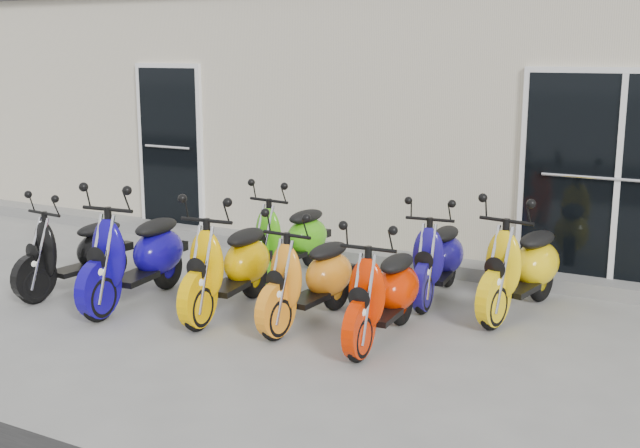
# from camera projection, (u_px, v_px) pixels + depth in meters

# --- Properties ---
(ground) EXTENTS (80.00, 80.00, 0.00)m
(ground) POSITION_uv_depth(u_px,v_px,m) (290.00, 311.00, 7.77)
(ground) COLOR gray
(ground) RESTS_ON ground
(building) EXTENTS (14.00, 6.00, 3.20)m
(building) POSITION_uv_depth(u_px,v_px,m) (470.00, 111.00, 11.88)
(building) COLOR beige
(building) RESTS_ON ground
(front_step) EXTENTS (14.00, 0.40, 0.15)m
(front_step) POSITION_uv_depth(u_px,v_px,m) (378.00, 258.00, 9.48)
(front_step) COLOR gray
(front_step) RESTS_ON ground
(door_left) EXTENTS (1.07, 0.08, 2.22)m
(door_left) POSITION_uv_depth(u_px,v_px,m) (170.00, 142.00, 10.88)
(door_left) COLOR black
(door_left) RESTS_ON front_step
(door_right) EXTENTS (2.02, 0.08, 2.22)m
(door_right) POSITION_uv_depth(u_px,v_px,m) (619.00, 173.00, 8.12)
(door_right) COLOR black
(door_right) RESTS_ON front_step
(scooter_front_black) EXTENTS (0.70, 1.55, 1.11)m
(scooter_front_black) POSITION_uv_depth(u_px,v_px,m) (74.00, 240.00, 8.28)
(scooter_front_black) COLOR black
(scooter_front_black) RESTS_ON ground
(scooter_front_blue) EXTENTS (0.81, 1.78, 1.27)m
(scooter_front_blue) POSITION_uv_depth(u_px,v_px,m) (135.00, 241.00, 7.87)
(scooter_front_blue) COLOR #120794
(scooter_front_blue) RESTS_ON ground
(scooter_front_orange_a) EXTENTS (0.76, 1.69, 1.21)m
(scooter_front_orange_a) POSITION_uv_depth(u_px,v_px,m) (228.00, 252.00, 7.59)
(scooter_front_orange_a) COLOR #FFBA00
(scooter_front_orange_a) RESTS_ON ground
(scooter_front_orange_b) EXTENTS (0.65, 1.56, 1.13)m
(scooter_front_orange_b) POSITION_uv_depth(u_px,v_px,m) (309.00, 265.00, 7.29)
(scooter_front_orange_b) COLOR orange
(scooter_front_orange_b) RESTS_ON ground
(scooter_front_red) EXTENTS (0.63, 1.55, 1.12)m
(scooter_front_red) POSITION_uv_depth(u_px,v_px,m) (383.00, 279.00, 6.84)
(scooter_front_red) COLOR red
(scooter_front_red) RESTS_ON ground
(scooter_back_green) EXTENTS (0.70, 1.59, 1.14)m
(scooter_back_green) POSITION_uv_depth(u_px,v_px,m) (289.00, 227.00, 8.83)
(scooter_back_green) COLOR #48BC13
(scooter_back_green) RESTS_ON ground
(scooter_back_blue) EXTENTS (0.70, 1.55, 1.11)m
(scooter_back_blue) POSITION_uv_depth(u_px,v_px,m) (438.00, 246.00, 8.03)
(scooter_back_blue) COLOR navy
(scooter_back_blue) RESTS_ON ground
(scooter_back_yellow) EXTENTS (0.84, 1.71, 1.21)m
(scooter_back_yellow) POSITION_uv_depth(u_px,v_px,m) (522.00, 253.00, 7.55)
(scooter_back_yellow) COLOR yellow
(scooter_back_yellow) RESTS_ON ground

